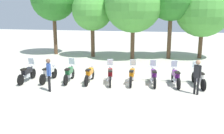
{
  "coord_description": "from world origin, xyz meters",
  "views": [
    {
      "loc": [
        3.13,
        -13.96,
        4.22
      ],
      "look_at": [
        0.0,
        0.5,
        0.9
      ],
      "focal_mm": 39.77,
      "sensor_mm": 36.0,
      "label": 1
    }
  ],
  "objects_px": {
    "motorcycle_2": "(69,73)",
    "motorcycle_5": "(132,75)",
    "motorcycle_4": "(110,75)",
    "motorcycle_8": "(198,77)",
    "tree_1": "(92,10)",
    "motorcycle_7": "(176,77)",
    "motorcycle_6": "(154,76)",
    "person_1": "(49,72)",
    "person_2": "(197,74)",
    "motorcycle_1": "(49,73)",
    "motorcycle_3": "(90,74)",
    "tree_4": "(203,9)",
    "motorcycle_0": "(27,73)",
    "tree_2": "(133,4)"
  },
  "relations": [
    {
      "from": "motorcycle_8",
      "to": "motorcycle_2",
      "type": "bearing_deg",
      "value": 82.15
    },
    {
      "from": "person_2",
      "to": "tree_1",
      "type": "bearing_deg",
      "value": 71.28
    },
    {
      "from": "tree_2",
      "to": "motorcycle_8",
      "type": "bearing_deg",
      "value": -57.64
    },
    {
      "from": "motorcycle_0",
      "to": "motorcycle_3",
      "type": "xyz_separation_m",
      "value": [
        3.81,
        0.62,
        -0.01
      ]
    },
    {
      "from": "motorcycle_7",
      "to": "tree_4",
      "type": "height_order",
      "value": "tree_4"
    },
    {
      "from": "motorcycle_0",
      "to": "motorcycle_4",
      "type": "bearing_deg",
      "value": -85.52
    },
    {
      "from": "tree_1",
      "to": "person_2",
      "type": "bearing_deg",
      "value": -48.66
    },
    {
      "from": "motorcycle_7",
      "to": "tree_2",
      "type": "xyz_separation_m",
      "value": [
        -3.57,
        7.7,
        4.37
      ]
    },
    {
      "from": "person_2",
      "to": "tree_2",
      "type": "height_order",
      "value": "tree_2"
    },
    {
      "from": "motorcycle_4",
      "to": "person_2",
      "type": "height_order",
      "value": "person_2"
    },
    {
      "from": "motorcycle_2",
      "to": "person_2",
      "type": "distance_m",
      "value": 7.43
    },
    {
      "from": "person_1",
      "to": "motorcycle_1",
      "type": "bearing_deg",
      "value": 80.73
    },
    {
      "from": "motorcycle_1",
      "to": "motorcycle_8",
      "type": "distance_m",
      "value": 8.93
    },
    {
      "from": "motorcycle_5",
      "to": "tree_4",
      "type": "xyz_separation_m",
      "value": [
        4.99,
        9.51,
        3.88
      ]
    },
    {
      "from": "tree_4",
      "to": "motorcycle_0",
      "type": "bearing_deg",
      "value": -137.46
    },
    {
      "from": "motorcycle_1",
      "to": "motorcycle_7",
      "type": "distance_m",
      "value": 7.66
    },
    {
      "from": "person_1",
      "to": "tree_2",
      "type": "relative_size",
      "value": 0.24
    },
    {
      "from": "motorcycle_7",
      "to": "motorcycle_2",
      "type": "bearing_deg",
      "value": 85.49
    },
    {
      "from": "motorcycle_3",
      "to": "motorcycle_7",
      "type": "relative_size",
      "value": 1.01
    },
    {
      "from": "motorcycle_1",
      "to": "tree_2",
      "type": "distance_m",
      "value": 10.37
    },
    {
      "from": "motorcycle_4",
      "to": "motorcycle_8",
      "type": "bearing_deg",
      "value": -96.95
    },
    {
      "from": "motorcycle_3",
      "to": "motorcycle_4",
      "type": "height_order",
      "value": "motorcycle_4"
    },
    {
      "from": "motorcycle_0",
      "to": "person_1",
      "type": "height_order",
      "value": "person_1"
    },
    {
      "from": "person_2",
      "to": "tree_4",
      "type": "bearing_deg",
      "value": 22.22
    },
    {
      "from": "motorcycle_1",
      "to": "motorcycle_6",
      "type": "distance_m",
      "value": 6.39
    },
    {
      "from": "motorcycle_7",
      "to": "motorcycle_5",
      "type": "bearing_deg",
      "value": 84.95
    },
    {
      "from": "motorcycle_7",
      "to": "motorcycle_8",
      "type": "xyz_separation_m",
      "value": [
        1.27,
        0.06,
        0.0
      ]
    },
    {
      "from": "motorcycle_0",
      "to": "motorcycle_2",
      "type": "xyz_separation_m",
      "value": [
        2.54,
        0.54,
        0.0
      ]
    },
    {
      "from": "motorcycle_4",
      "to": "person_1",
      "type": "height_order",
      "value": "person_1"
    },
    {
      "from": "motorcycle_3",
      "to": "tree_4",
      "type": "xyz_separation_m",
      "value": [
        7.54,
        9.79,
        3.9
      ]
    },
    {
      "from": "tree_1",
      "to": "motorcycle_7",
      "type": "bearing_deg",
      "value": -47.42
    },
    {
      "from": "motorcycle_6",
      "to": "person_1",
      "type": "xyz_separation_m",
      "value": [
        -5.41,
        -2.54,
        0.55
      ]
    },
    {
      "from": "motorcycle_2",
      "to": "tree_4",
      "type": "relative_size",
      "value": 0.32
    },
    {
      "from": "person_1",
      "to": "person_2",
      "type": "height_order",
      "value": "person_2"
    },
    {
      "from": "motorcycle_7",
      "to": "motorcycle_0",
      "type": "bearing_deg",
      "value": 87.46
    },
    {
      "from": "motorcycle_5",
      "to": "tree_1",
      "type": "height_order",
      "value": "tree_1"
    },
    {
      "from": "tree_4",
      "to": "motorcycle_4",
      "type": "bearing_deg",
      "value": -122.82
    },
    {
      "from": "motorcycle_8",
      "to": "motorcycle_7",
      "type": "bearing_deg",
      "value": 80.17
    },
    {
      "from": "motorcycle_7",
      "to": "person_2",
      "type": "relative_size",
      "value": 1.19
    },
    {
      "from": "motorcycle_4",
      "to": "tree_2",
      "type": "height_order",
      "value": "tree_2"
    },
    {
      "from": "motorcycle_1",
      "to": "motorcycle_5",
      "type": "distance_m",
      "value": 5.12
    },
    {
      "from": "person_2",
      "to": "tree_2",
      "type": "distance_m",
      "value": 10.94
    },
    {
      "from": "motorcycle_0",
      "to": "tree_2",
      "type": "bearing_deg",
      "value": -34.38
    },
    {
      "from": "motorcycle_5",
      "to": "person_1",
      "type": "xyz_separation_m",
      "value": [
        -4.14,
        -2.42,
        0.55
      ]
    },
    {
      "from": "motorcycle_1",
      "to": "motorcycle_7",
      "type": "relative_size",
      "value": 1.01
    },
    {
      "from": "motorcycle_7",
      "to": "person_2",
      "type": "height_order",
      "value": "person_2"
    },
    {
      "from": "motorcycle_2",
      "to": "person_1",
      "type": "bearing_deg",
      "value": 164.68
    },
    {
      "from": "motorcycle_2",
      "to": "motorcycle_4",
      "type": "height_order",
      "value": "same"
    },
    {
      "from": "motorcycle_2",
      "to": "motorcycle_5",
      "type": "bearing_deg",
      "value": -90.86
    },
    {
      "from": "motorcycle_6",
      "to": "person_1",
      "type": "bearing_deg",
      "value": 107.2
    }
  ]
}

